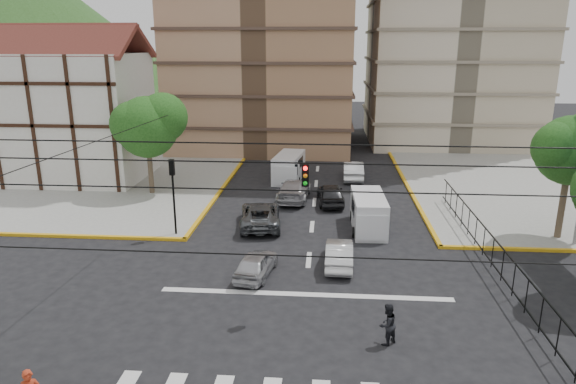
# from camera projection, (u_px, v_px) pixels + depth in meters

# --- Properties ---
(ground) EXTENTS (160.00, 160.00, 0.00)m
(ground) POSITION_uv_depth(u_px,v_px,m) (304.00, 308.00, 21.66)
(ground) COLOR black
(ground) RESTS_ON ground
(sidewalk_nw) EXTENTS (26.00, 26.00, 0.15)m
(sidewalk_nw) POSITION_uv_depth(u_px,v_px,m) (74.00, 178.00, 42.28)
(sidewalk_nw) COLOR gray
(sidewalk_nw) RESTS_ON ground
(stop_line) EXTENTS (13.00, 0.40, 0.01)m
(stop_line) POSITION_uv_depth(u_px,v_px,m) (305.00, 294.00, 22.81)
(stop_line) COLOR silver
(stop_line) RESTS_ON ground
(tudor_building) EXTENTS (10.80, 8.05, 12.23)m
(tudor_building) POSITION_uv_depth(u_px,v_px,m) (78.00, 115.00, 40.76)
(tudor_building) COLOR silver
(tudor_building) RESTS_ON ground
(distant_hill) EXTENTS (70.00, 70.00, 28.00)m
(distant_hill) POSITION_uv_depth(u_px,v_px,m) (7.00, 23.00, 88.87)
(distant_hill) COLOR #284E1A
(distant_hill) RESTS_ON ground
(park_fence) EXTENTS (0.10, 22.50, 1.66)m
(park_fence) POSITION_uv_depth(u_px,v_px,m) (491.00, 270.00, 25.30)
(park_fence) COLOR black
(park_fence) RESTS_ON ground
(tree_park_c) EXTENTS (4.65, 3.80, 7.25)m
(tree_park_c) POSITION_uv_depth(u_px,v_px,m) (573.00, 147.00, 27.75)
(tree_park_c) COLOR #473828
(tree_park_c) RESTS_ON ground
(tree_tudor) EXTENTS (5.39, 4.40, 7.43)m
(tree_tudor) POSITION_uv_depth(u_px,v_px,m) (148.00, 124.00, 36.42)
(tree_tudor) COLOR #473828
(tree_tudor) RESTS_ON ground
(traffic_light_nw) EXTENTS (0.28, 0.22, 4.40)m
(traffic_light_nw) POSITION_uv_depth(u_px,v_px,m) (173.00, 184.00, 28.84)
(traffic_light_nw) COLOR black
(traffic_light_nw) RESTS_ON ground
(traffic_light_hanging) EXTENTS (18.00, 9.12, 0.92)m
(traffic_light_hanging) POSITION_uv_depth(u_px,v_px,m) (303.00, 186.00, 18.07)
(traffic_light_hanging) COLOR black
(traffic_light_hanging) RESTS_ON ground
(van_right_lane) EXTENTS (1.99, 4.71, 2.10)m
(van_right_lane) POSITION_uv_depth(u_px,v_px,m) (369.00, 214.00, 30.29)
(van_right_lane) COLOR silver
(van_right_lane) RESTS_ON ground
(van_left_lane) EXTENTS (2.46, 4.96, 2.14)m
(van_left_lane) POSITION_uv_depth(u_px,v_px,m) (289.00, 168.00, 41.32)
(van_left_lane) COLOR silver
(van_left_lane) RESTS_ON ground
(car_silver_front_left) EXTENTS (2.03, 3.77, 1.22)m
(car_silver_front_left) POSITION_uv_depth(u_px,v_px,m) (256.00, 264.00, 24.52)
(car_silver_front_left) COLOR #B0B0B5
(car_silver_front_left) RESTS_ON ground
(car_white_front_right) EXTENTS (1.43, 3.85, 1.26)m
(car_white_front_right) POSITION_uv_depth(u_px,v_px,m) (339.00, 254.00, 25.64)
(car_white_front_right) COLOR silver
(car_white_front_right) RESTS_ON ground
(car_grey_mid_left) EXTENTS (2.94, 5.33, 1.41)m
(car_grey_mid_left) POSITION_uv_depth(u_px,v_px,m) (260.00, 215.00, 31.22)
(car_grey_mid_left) COLOR #4F5356
(car_grey_mid_left) RESTS_ON ground
(car_silver_rear_left) EXTENTS (2.45, 5.25, 1.48)m
(car_silver_rear_left) POSITION_uv_depth(u_px,v_px,m) (294.00, 190.00, 36.44)
(car_silver_rear_left) COLOR #A5A4A8
(car_silver_rear_left) RESTS_ON ground
(car_darkgrey_mid_right) EXTENTS (2.08, 4.36, 1.44)m
(car_darkgrey_mid_right) POSITION_uv_depth(u_px,v_px,m) (331.00, 194.00, 35.48)
(car_darkgrey_mid_right) COLOR #242426
(car_darkgrey_mid_right) RESTS_ON ground
(car_white_rear_right) EXTENTS (1.63, 4.55, 1.49)m
(car_white_rear_right) POSITION_uv_depth(u_px,v_px,m) (353.00, 170.00, 41.93)
(car_white_rear_right) COLOR white
(car_white_rear_right) RESTS_ON ground
(pedestrian_crosswalk) EXTENTS (0.99, 0.98, 1.61)m
(pedestrian_crosswalk) POSITION_uv_depth(u_px,v_px,m) (387.00, 324.00, 18.86)
(pedestrian_crosswalk) COLOR black
(pedestrian_crosswalk) RESTS_ON ground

